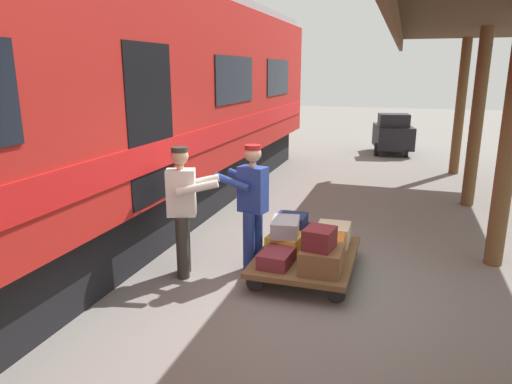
# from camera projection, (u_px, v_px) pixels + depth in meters

# --- Properties ---
(ground_plane) EXTENTS (60.00, 60.00, 0.00)m
(ground_plane) POSITION_uv_depth(u_px,v_px,m) (322.00, 291.00, 5.73)
(ground_plane) COLOR slate
(train_car) EXTENTS (3.02, 17.64, 4.00)m
(train_car) POSITION_uv_depth(u_px,v_px,m) (52.00, 113.00, 6.29)
(train_car) COLOR #B21E19
(train_car) RESTS_ON ground_plane
(luggage_cart) EXTENTS (1.24, 1.70, 0.28)m
(luggage_cart) POSITION_uv_depth(u_px,v_px,m) (306.00, 257.00, 6.15)
(luggage_cart) COLOR brown
(luggage_cart) RESTS_ON ground_plane
(suitcase_brown_leather) EXTENTS (0.49, 0.55, 0.28)m
(suitcase_brown_leather) POSITION_uv_depth(u_px,v_px,m) (322.00, 259.00, 5.59)
(suitcase_brown_leather) COLOR brown
(suitcase_brown_leather) RESTS_ON luggage_cart
(suitcase_orange_carryall) EXTENTS (0.43, 0.54, 0.27)m
(suitcase_orange_carryall) POSITION_uv_depth(u_px,v_px,m) (328.00, 246.00, 6.03)
(suitcase_orange_carryall) COLOR #CC6B23
(suitcase_orange_carryall) RESTS_ON luggage_cart
(suitcase_black_hardshell) EXTENTS (0.51, 0.61, 0.18)m
(suitcase_black_hardshell) POSITION_uv_depth(u_px,v_px,m) (294.00, 234.00, 6.63)
(suitcase_black_hardshell) COLOR black
(suitcase_black_hardshell) RESTS_ON luggage_cart
(suitcase_cream_canvas) EXTENTS (0.45, 0.47, 0.28)m
(suitcase_cream_canvas) POSITION_uv_depth(u_px,v_px,m) (333.00, 234.00, 6.46)
(suitcase_cream_canvas) COLOR beige
(suitcase_cream_canvas) RESTS_ON luggage_cart
(suitcase_burgundy_valise) EXTENTS (0.40, 0.52, 0.18)m
(suitcase_burgundy_valise) POSITION_uv_depth(u_px,v_px,m) (277.00, 258.00, 5.77)
(suitcase_burgundy_valise) COLOR maroon
(suitcase_burgundy_valise) RESTS_ON luggage_cart
(suitcase_yellow_case) EXTENTS (0.48, 0.51, 0.23)m
(suitcase_yellow_case) POSITION_uv_depth(u_px,v_px,m) (286.00, 243.00, 6.19)
(suitcase_yellow_case) COLOR gold
(suitcase_yellow_case) RESTS_ON luggage_cart
(suitcase_navy_fabric) EXTENTS (0.41, 0.40, 0.20)m
(suitcase_navy_fabric) POSITION_uv_depth(u_px,v_px,m) (291.00, 221.00, 6.57)
(suitcase_navy_fabric) COLOR navy
(suitcase_navy_fabric) RESTS_ON suitcase_black_hardshell
(suitcase_maroon_trunk) EXTENTS (0.38, 0.42, 0.25)m
(suitcase_maroon_trunk) POSITION_uv_depth(u_px,v_px,m) (319.00, 238.00, 5.53)
(suitcase_maroon_trunk) COLOR maroon
(suitcase_maroon_trunk) RESTS_ON suitcase_brown_leather
(suitcase_gray_aluminum) EXTENTS (0.42, 0.56, 0.21)m
(suitcase_gray_aluminum) POSITION_uv_depth(u_px,v_px,m) (285.00, 227.00, 6.15)
(suitcase_gray_aluminum) COLOR #9EA0A5
(suitcase_gray_aluminum) RESTS_ON suitcase_yellow_case
(porter_in_overalls) EXTENTS (0.72, 0.53, 1.70)m
(porter_in_overalls) POSITION_uv_depth(u_px,v_px,m) (252.00, 203.00, 6.13)
(porter_in_overalls) COLOR navy
(porter_in_overalls) RESTS_ON ground_plane
(porter_by_door) EXTENTS (0.73, 0.57, 1.70)m
(porter_by_door) POSITION_uv_depth(u_px,v_px,m) (183.00, 207.00, 5.96)
(porter_by_door) COLOR #332D28
(porter_by_door) RESTS_ON ground_plane
(baggage_tug) EXTENTS (1.39, 1.87, 1.30)m
(baggage_tug) POSITION_uv_depth(u_px,v_px,m) (393.00, 134.00, 14.96)
(baggage_tug) COLOR black
(baggage_tug) RESTS_ON ground_plane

